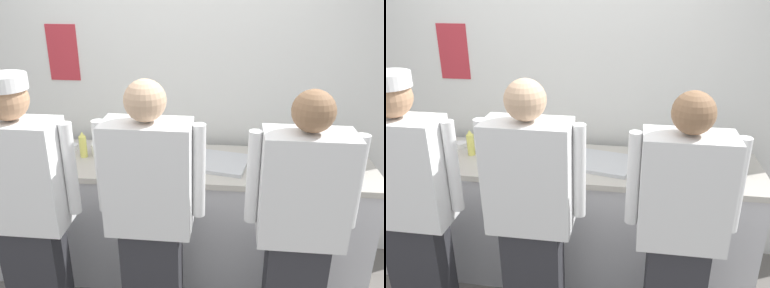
% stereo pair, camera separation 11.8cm
% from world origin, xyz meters
% --- Properties ---
extents(wall_back, '(4.39, 0.11, 2.98)m').
position_xyz_m(wall_back, '(-0.00, 0.79, 1.49)').
color(wall_back, silver).
rests_on(wall_back, ground).
extents(prep_counter, '(2.80, 0.64, 0.92)m').
position_xyz_m(prep_counter, '(0.00, 0.34, 0.46)').
color(prep_counter, silver).
rests_on(prep_counter, ground).
extents(chef_near_left, '(0.60, 0.24, 1.67)m').
position_xyz_m(chef_near_left, '(-0.72, -0.33, 0.89)').
color(chef_near_left, '#2D2D33').
rests_on(chef_near_left, ground).
extents(chef_center, '(0.61, 0.24, 1.65)m').
position_xyz_m(chef_center, '(-0.02, -0.29, 0.87)').
color(chef_center, '#2D2D33').
rests_on(chef_center, ground).
extents(chef_far_right, '(0.60, 0.24, 1.62)m').
position_xyz_m(chef_far_right, '(0.80, -0.30, 0.86)').
color(chef_far_right, '#2D2D33').
rests_on(chef_far_right, ground).
extents(plate_stack_front, '(0.21, 0.21, 0.08)m').
position_xyz_m(plate_stack_front, '(-0.48, 0.42, 0.96)').
color(plate_stack_front, white).
rests_on(plate_stack_front, prep_counter).
extents(mixing_bowl_steel, '(0.40, 0.40, 0.13)m').
position_xyz_m(mixing_bowl_steel, '(1.05, 0.31, 0.99)').
color(mixing_bowl_steel, '#B7BABF').
rests_on(mixing_bowl_steel, prep_counter).
extents(sheet_tray, '(0.50, 0.43, 0.02)m').
position_xyz_m(sheet_tray, '(0.31, 0.33, 0.93)').
color(sheet_tray, '#B7BABF').
rests_on(sheet_tray, prep_counter).
extents(squeeze_bottle_primary, '(0.05, 0.05, 0.19)m').
position_xyz_m(squeeze_bottle_primary, '(-0.63, 0.35, 1.01)').
color(squeeze_bottle_primary, '#E5E066').
rests_on(squeeze_bottle_primary, prep_counter).
extents(ramekin_green_sauce, '(0.10, 0.10, 0.05)m').
position_xyz_m(ramekin_green_sauce, '(-0.08, 0.45, 0.95)').
color(ramekin_green_sauce, white).
rests_on(ramekin_green_sauce, prep_counter).
extents(ramekin_orange_sauce, '(0.09, 0.09, 0.04)m').
position_xyz_m(ramekin_orange_sauce, '(0.79, 0.49, 0.94)').
color(ramekin_orange_sauce, white).
rests_on(ramekin_orange_sauce, prep_counter).
extents(ramekin_red_sauce, '(0.10, 0.10, 0.04)m').
position_xyz_m(ramekin_red_sauce, '(-0.77, 0.47, 0.94)').
color(ramekin_red_sauce, white).
rests_on(ramekin_red_sauce, prep_counter).
extents(deli_cup, '(0.09, 0.09, 0.11)m').
position_xyz_m(deli_cup, '(0.70, 0.35, 0.98)').
color(deli_cup, white).
rests_on(deli_cup, prep_counter).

